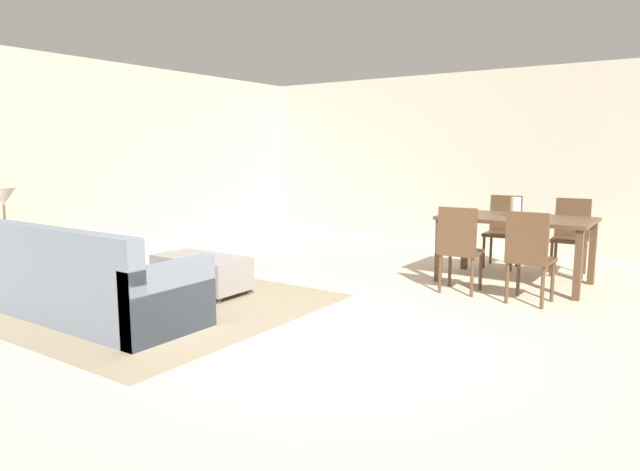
{
  "coord_description": "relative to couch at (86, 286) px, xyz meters",
  "views": [
    {
      "loc": [
        2.43,
        -3.77,
        1.5
      ],
      "look_at": [
        -0.78,
        0.91,
        0.65
      ],
      "focal_mm": 31.85,
      "sensor_mm": 36.0,
      "label": 1
    }
  ],
  "objects": [
    {
      "name": "dining_chair_far_right",
      "position": [
        3.22,
        4.44,
        0.23
      ],
      "size": [
        0.43,
        0.43,
        0.92
      ],
      "color": "#513823",
      "rests_on": "ground_plane"
    },
    {
      "name": "wall_back",
      "position": [
        2.13,
        5.85,
        1.06
      ],
      "size": [
        9.0,
        0.12,
        2.7
      ],
      "primitive_type": "cube",
      "color": "#BCB2A0",
      "rests_on": "ground_plane"
    },
    {
      "name": "dining_table",
      "position": [
        2.8,
        3.56,
        0.38
      ],
      "size": [
        1.6,
        0.96,
        0.76
      ],
      "color": "#513823",
      "rests_on": "ground_plane"
    },
    {
      "name": "area_rug",
      "position": [
        0.1,
        0.64,
        -0.29
      ],
      "size": [
        3.0,
        2.8,
        0.01
      ],
      "primitive_type": "cube",
      "color": "gray",
      "rests_on": "ground_plane"
    },
    {
      "name": "dining_chair_far_left",
      "position": [
        2.4,
        4.44,
        0.23
      ],
      "size": [
        0.42,
        0.42,
        0.92
      ],
      "color": "#513823",
      "rests_on": "ground_plane"
    },
    {
      "name": "vase_centerpiece",
      "position": [
        2.79,
        3.55,
        0.58
      ],
      "size": [
        0.11,
        0.11,
        0.22
      ],
      "primitive_type": "cylinder",
      "color": "silver",
      "rests_on": "dining_table"
    },
    {
      "name": "ground_plane",
      "position": [
        2.13,
        0.85,
        -0.29
      ],
      "size": [
        10.8,
        10.8,
        0.0
      ],
      "primitive_type": "plane",
      "color": "beige"
    },
    {
      "name": "table_lamp",
      "position": [
        -1.43,
        0.05,
        0.71
      ],
      "size": [
        0.26,
        0.26,
        0.53
      ],
      "color": "brown",
      "rests_on": "side_table"
    },
    {
      "name": "wall_left",
      "position": [
        -2.37,
        1.35,
        1.06
      ],
      "size": [
        0.12,
        11.0,
        2.7
      ],
      "primitive_type": "cube",
      "color": "#BCB2A0",
      "rests_on": "ground_plane"
    },
    {
      "name": "dining_chair_near_right",
      "position": [
        3.17,
        2.71,
        0.23
      ],
      "size": [
        0.42,
        0.42,
        0.92
      ],
      "color": "#513823",
      "rests_on": "ground_plane"
    },
    {
      "name": "couch",
      "position": [
        0.0,
        0.0,
        0.0
      ],
      "size": [
        2.27,
        0.88,
        0.86
      ],
      "color": "slate",
      "rests_on": "ground_plane"
    },
    {
      "name": "side_table",
      "position": [
        -1.43,
        0.05,
        0.17
      ],
      "size": [
        0.4,
        0.4,
        0.6
      ],
      "color": "olive",
      "rests_on": "ground_plane"
    },
    {
      "name": "dining_chair_near_left",
      "position": [
        2.45,
        2.75,
        0.23
      ],
      "size": [
        0.43,
        0.43,
        0.92
      ],
      "color": "#513823",
      "rests_on": "ground_plane"
    },
    {
      "name": "ottoman_table",
      "position": [
        0.19,
        1.23,
        -0.07
      ],
      "size": [
        1.01,
        0.53,
        0.4
      ],
      "color": "gray",
      "rests_on": "ground_plane"
    }
  ]
}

